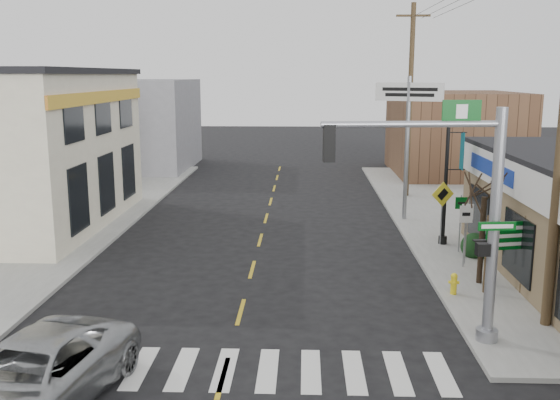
{
  "coord_description": "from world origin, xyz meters",
  "views": [
    {
      "loc": [
        1.81,
        -13.0,
        6.75
      ],
      "look_at": [
        1.04,
        6.57,
        2.8
      ],
      "focal_mm": 40.0,
      "sensor_mm": 36.0,
      "label": 1
    }
  ],
  "objects_px": {
    "fire_hydrant": "(454,283)",
    "utility_pole_far": "(410,99)",
    "lamp_post": "(448,164)",
    "dance_center_sign": "(408,112)",
    "suv": "(31,377)",
    "traffic_signal_pole": "(466,201)",
    "bare_tree": "(486,181)",
    "guide_sign": "(506,243)"
  },
  "relations": [
    {
      "from": "dance_center_sign",
      "to": "bare_tree",
      "type": "relative_size",
      "value": 1.54
    },
    {
      "from": "guide_sign",
      "to": "fire_hydrant",
      "type": "bearing_deg",
      "value": 171.92
    },
    {
      "from": "dance_center_sign",
      "to": "fire_hydrant",
      "type": "bearing_deg",
      "value": -67.68
    },
    {
      "from": "lamp_post",
      "to": "utility_pole_far",
      "type": "bearing_deg",
      "value": 108.57
    },
    {
      "from": "traffic_signal_pole",
      "to": "dance_center_sign",
      "type": "bearing_deg",
      "value": 81.17
    },
    {
      "from": "suv",
      "to": "traffic_signal_pole",
      "type": "bearing_deg",
      "value": 32.67
    },
    {
      "from": "fire_hydrant",
      "to": "lamp_post",
      "type": "height_order",
      "value": "lamp_post"
    },
    {
      "from": "suv",
      "to": "utility_pole_far",
      "type": "distance_m",
      "value": 25.95
    },
    {
      "from": "suv",
      "to": "fire_hydrant",
      "type": "xyz_separation_m",
      "value": [
        10.1,
        6.98,
        -0.26
      ]
    },
    {
      "from": "traffic_signal_pole",
      "to": "fire_hydrant",
      "type": "xyz_separation_m",
      "value": [
        0.67,
        3.39,
        -3.23
      ]
    },
    {
      "from": "utility_pole_far",
      "to": "bare_tree",
      "type": "bearing_deg",
      "value": -89.13
    },
    {
      "from": "guide_sign",
      "to": "dance_center_sign",
      "type": "height_order",
      "value": "dance_center_sign"
    },
    {
      "from": "fire_hydrant",
      "to": "utility_pole_far",
      "type": "distance_m",
      "value": 16.75
    },
    {
      "from": "lamp_post",
      "to": "dance_center_sign",
      "type": "bearing_deg",
      "value": 120.76
    },
    {
      "from": "suv",
      "to": "fire_hydrant",
      "type": "distance_m",
      "value": 12.28
    },
    {
      "from": "lamp_post",
      "to": "fire_hydrant",
      "type": "bearing_deg",
      "value": -80.44
    },
    {
      "from": "bare_tree",
      "to": "utility_pole_far",
      "type": "relative_size",
      "value": 0.41
    },
    {
      "from": "traffic_signal_pole",
      "to": "utility_pole_far",
      "type": "bearing_deg",
      "value": 79.16
    },
    {
      "from": "traffic_signal_pole",
      "to": "fire_hydrant",
      "type": "relative_size",
      "value": 9.01
    },
    {
      "from": "lamp_post",
      "to": "utility_pole_far",
      "type": "distance_m",
      "value": 10.33
    },
    {
      "from": "dance_center_sign",
      "to": "suv",
      "type": "bearing_deg",
      "value": -97.83
    },
    {
      "from": "suv",
      "to": "lamp_post",
      "type": "relative_size",
      "value": 0.97
    },
    {
      "from": "traffic_signal_pole",
      "to": "bare_tree",
      "type": "bearing_deg",
      "value": 63.1
    },
    {
      "from": "fire_hydrant",
      "to": "dance_center_sign",
      "type": "relative_size",
      "value": 0.1
    },
    {
      "from": "dance_center_sign",
      "to": "utility_pole_far",
      "type": "distance_m",
      "value": 5.84
    },
    {
      "from": "fire_hydrant",
      "to": "dance_center_sign",
      "type": "height_order",
      "value": "dance_center_sign"
    },
    {
      "from": "utility_pole_far",
      "to": "traffic_signal_pole",
      "type": "bearing_deg",
      "value": -94.29
    },
    {
      "from": "guide_sign",
      "to": "utility_pole_far",
      "type": "distance_m",
      "value": 16.25
    },
    {
      "from": "traffic_signal_pole",
      "to": "utility_pole_far",
      "type": "distance_m",
      "value": 19.51
    },
    {
      "from": "lamp_post",
      "to": "bare_tree",
      "type": "distance_m",
      "value": 4.74
    },
    {
      "from": "suv",
      "to": "utility_pole_far",
      "type": "relative_size",
      "value": 0.52
    },
    {
      "from": "fire_hydrant",
      "to": "dance_center_sign",
      "type": "distance_m",
      "value": 11.21
    },
    {
      "from": "fire_hydrant",
      "to": "lamp_post",
      "type": "bearing_deg",
      "value": 80.45
    },
    {
      "from": "fire_hydrant",
      "to": "suv",
      "type": "bearing_deg",
      "value": -145.34
    },
    {
      "from": "bare_tree",
      "to": "utility_pole_far",
      "type": "height_order",
      "value": "utility_pole_far"
    },
    {
      "from": "fire_hydrant",
      "to": "utility_pole_far",
      "type": "height_order",
      "value": "utility_pole_far"
    },
    {
      "from": "traffic_signal_pole",
      "to": "utility_pole_far",
      "type": "relative_size",
      "value": 0.58
    },
    {
      "from": "guide_sign",
      "to": "fire_hydrant",
      "type": "height_order",
      "value": "guide_sign"
    },
    {
      "from": "lamp_post",
      "to": "bare_tree",
      "type": "relative_size",
      "value": 1.31
    },
    {
      "from": "traffic_signal_pole",
      "to": "dance_center_sign",
      "type": "height_order",
      "value": "dance_center_sign"
    },
    {
      "from": "suv",
      "to": "fire_hydrant",
      "type": "relative_size",
      "value": 8.06
    },
    {
      "from": "traffic_signal_pole",
      "to": "suv",
      "type": "bearing_deg",
      "value": -164.86
    }
  ]
}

